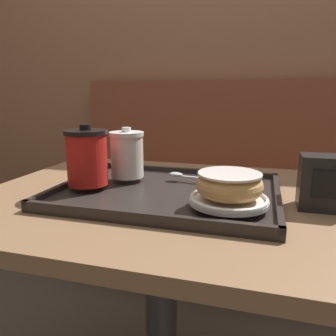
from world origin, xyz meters
TOP-DOWN VIEW (x-y plane):
  - wall_behind at (0.00, 1.10)m, footprint 8.00×0.05m
  - booth_bench at (0.14, 0.87)m, footprint 1.71×0.44m
  - cafe_table at (0.00, 0.00)m, footprint 0.84×0.68m
  - serving_tray at (0.02, -0.01)m, footprint 0.48×0.37m
  - coffee_cup_front at (-0.16, -0.05)m, footprint 0.10×0.10m
  - coffee_cup_rear at (-0.10, 0.04)m, footprint 0.08×0.08m
  - plate_with_chocolate_donut at (0.17, -0.10)m, footprint 0.15×0.15m
  - donut_chocolate_glazed at (0.17, -0.10)m, footprint 0.12×0.12m
  - spoon at (0.04, 0.07)m, footprint 0.16×0.03m
  - napkin_dispenser at (0.35, -0.01)m, footprint 0.10×0.07m

SIDE VIEW (x-z plane):
  - booth_bench at x=0.14m, z-range -0.18..0.82m
  - cafe_table at x=0.00m, z-range 0.18..0.89m
  - serving_tray at x=0.02m, z-range 0.70..0.73m
  - spoon at x=0.04m, z-range 0.73..0.74m
  - plate_with_chocolate_donut at x=0.17m, z-range 0.73..0.74m
  - napkin_dispenser at x=0.35m, z-range 0.71..0.82m
  - donut_chocolate_glazed at x=0.17m, z-range 0.74..0.79m
  - coffee_cup_rear at x=-0.10m, z-range 0.73..0.85m
  - coffee_cup_front at x=-0.16m, z-range 0.73..0.86m
  - wall_behind at x=0.00m, z-range 0.00..2.40m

